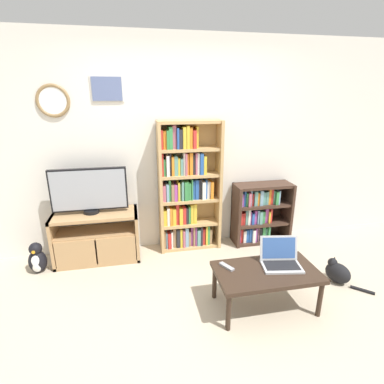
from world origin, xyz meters
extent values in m
plane|color=#BCAD93|center=(0.00, 0.00, 0.00)|extent=(18.00, 18.00, 0.00)
cube|color=silver|center=(0.00, 1.63, 1.30)|extent=(6.58, 0.06, 2.60)
torus|color=olive|center=(-1.42, 1.59, 1.86)|extent=(0.36, 0.04, 0.36)
cylinder|color=white|center=(-1.42, 1.59, 1.86)|extent=(0.29, 0.02, 0.29)
cube|color=silver|center=(-0.84, 1.60, 1.98)|extent=(0.36, 0.01, 0.28)
cube|color=slate|center=(-0.84, 1.59, 1.98)|extent=(0.33, 0.02, 0.25)
cube|color=tan|center=(-1.56, 1.38, 0.30)|extent=(0.04, 0.42, 0.60)
cube|color=tan|center=(-0.61, 1.38, 0.30)|extent=(0.04, 0.42, 0.60)
cube|color=tan|center=(-1.09, 1.38, 0.58)|extent=(0.98, 0.42, 0.04)
cube|color=tan|center=(-1.09, 1.38, 0.02)|extent=(0.98, 0.42, 0.04)
cube|color=tan|center=(-1.09, 1.38, 0.36)|extent=(0.91, 0.38, 0.04)
cube|color=tan|center=(-1.31, 1.18, 0.20)|extent=(0.44, 0.02, 0.32)
cube|color=tan|center=(-0.86, 1.18, 0.20)|extent=(0.44, 0.02, 0.32)
cylinder|color=black|center=(-1.12, 1.40, 0.62)|extent=(0.18, 0.18, 0.04)
cube|color=black|center=(-1.12, 1.40, 0.89)|extent=(0.85, 0.05, 0.50)
cube|color=#9399A3|center=(-1.12, 1.37, 0.89)|extent=(0.82, 0.01, 0.46)
cube|color=tan|center=(-0.30, 1.46, 0.82)|extent=(0.04, 0.26, 1.64)
cube|color=tan|center=(0.44, 1.46, 0.82)|extent=(0.04, 0.26, 1.64)
cube|color=tan|center=(0.07, 1.58, 0.82)|extent=(0.77, 0.02, 1.64)
cube|color=tan|center=(0.07, 1.46, 0.02)|extent=(0.70, 0.22, 0.04)
cube|color=tan|center=(0.07, 1.46, 0.34)|extent=(0.70, 0.22, 0.04)
cube|color=tan|center=(0.07, 1.46, 0.66)|extent=(0.70, 0.22, 0.04)
cube|color=tan|center=(0.07, 1.46, 0.98)|extent=(0.70, 0.22, 0.04)
cube|color=tan|center=(0.07, 1.46, 1.30)|extent=(0.70, 0.22, 0.04)
cube|color=tan|center=(0.07, 1.46, 1.62)|extent=(0.70, 0.22, 0.04)
cube|color=#93704C|center=(-0.27, 1.47, 0.16)|extent=(0.02, 0.18, 0.24)
cube|color=#759EB7|center=(-0.24, 1.46, 0.14)|extent=(0.02, 0.19, 0.21)
cube|color=red|center=(-0.21, 1.46, 0.14)|extent=(0.04, 0.20, 0.21)
cube|color=white|center=(-0.18, 1.46, 0.15)|extent=(0.02, 0.19, 0.22)
cube|color=#93704C|center=(-0.14, 1.47, 0.16)|extent=(0.04, 0.16, 0.26)
cube|color=#232328|center=(-0.10, 1.46, 0.16)|extent=(0.04, 0.19, 0.25)
cube|color=gold|center=(-0.06, 1.46, 0.16)|extent=(0.03, 0.19, 0.25)
cube|color=#B75B70|center=(-0.02, 1.46, 0.15)|extent=(0.03, 0.20, 0.23)
cube|color=#759EB7|center=(0.01, 1.46, 0.17)|extent=(0.04, 0.19, 0.26)
cube|color=#93704C|center=(0.05, 1.47, 0.14)|extent=(0.03, 0.17, 0.21)
cube|color=#9E4293|center=(0.08, 1.47, 0.16)|extent=(0.02, 0.16, 0.26)
cube|color=#93704C|center=(0.11, 1.47, 0.17)|extent=(0.02, 0.18, 0.26)
cube|color=#9E4293|center=(0.14, 1.47, 0.16)|extent=(0.02, 0.18, 0.25)
cube|color=#5B9389|center=(0.17, 1.46, 0.15)|extent=(0.04, 0.19, 0.22)
cube|color=#232328|center=(0.21, 1.46, 0.17)|extent=(0.02, 0.20, 0.26)
cube|color=red|center=(0.24, 1.47, 0.15)|extent=(0.04, 0.16, 0.22)
cube|color=gold|center=(0.28, 1.47, 0.17)|extent=(0.02, 0.18, 0.26)
cube|color=#388947|center=(0.30, 1.47, 0.17)|extent=(0.03, 0.17, 0.26)
cube|color=#93704C|center=(0.34, 1.47, 0.14)|extent=(0.03, 0.17, 0.21)
cube|color=gold|center=(-0.26, 1.47, 0.46)|extent=(0.04, 0.18, 0.20)
cube|color=white|center=(-0.22, 1.46, 0.47)|extent=(0.03, 0.19, 0.23)
cube|color=orange|center=(-0.18, 1.46, 0.47)|extent=(0.03, 0.20, 0.23)
cube|color=gold|center=(-0.14, 1.46, 0.46)|extent=(0.04, 0.19, 0.22)
cube|color=red|center=(-0.10, 1.47, 0.49)|extent=(0.04, 0.17, 0.27)
cube|color=gold|center=(-0.06, 1.46, 0.46)|extent=(0.04, 0.19, 0.21)
cube|color=red|center=(-0.01, 1.47, 0.47)|extent=(0.04, 0.18, 0.22)
cube|color=#232328|center=(0.02, 1.47, 0.46)|extent=(0.03, 0.18, 0.22)
cube|color=#388947|center=(0.05, 1.47, 0.47)|extent=(0.02, 0.18, 0.23)
cube|color=gold|center=(0.08, 1.47, 0.48)|extent=(0.03, 0.18, 0.25)
cube|color=gold|center=(0.12, 1.47, 0.48)|extent=(0.04, 0.18, 0.26)
cube|color=#B75B70|center=(-0.26, 1.47, 0.78)|extent=(0.04, 0.18, 0.20)
cube|color=#759EB7|center=(-0.22, 1.46, 0.79)|extent=(0.03, 0.19, 0.22)
cube|color=#388947|center=(-0.19, 1.47, 0.81)|extent=(0.03, 0.17, 0.26)
cube|color=#93704C|center=(-0.16, 1.46, 0.78)|extent=(0.04, 0.19, 0.21)
cube|color=#9E4293|center=(-0.12, 1.46, 0.78)|extent=(0.04, 0.19, 0.21)
cube|color=gold|center=(-0.08, 1.46, 0.79)|extent=(0.02, 0.20, 0.23)
cube|color=#5B9389|center=(-0.06, 1.47, 0.78)|extent=(0.02, 0.16, 0.21)
cube|color=#5B9389|center=(-0.03, 1.46, 0.80)|extent=(0.03, 0.19, 0.24)
cube|color=#388947|center=(0.00, 1.46, 0.79)|extent=(0.03, 0.20, 0.24)
cube|color=#388947|center=(0.03, 1.46, 0.80)|extent=(0.02, 0.19, 0.24)
cube|color=#388947|center=(0.06, 1.47, 0.79)|extent=(0.03, 0.18, 0.22)
cube|color=#388947|center=(0.08, 1.46, 0.81)|extent=(0.02, 0.19, 0.26)
cube|color=#2856A8|center=(0.11, 1.47, 0.79)|extent=(0.03, 0.16, 0.24)
cube|color=#2856A8|center=(0.15, 1.47, 0.80)|extent=(0.04, 0.17, 0.25)
cube|color=#232328|center=(0.19, 1.47, 0.80)|extent=(0.04, 0.16, 0.25)
cube|color=white|center=(0.23, 1.46, 0.79)|extent=(0.04, 0.20, 0.22)
cube|color=#2856A8|center=(0.27, 1.47, 0.80)|extent=(0.02, 0.17, 0.24)
cube|color=white|center=(0.30, 1.47, 0.78)|extent=(0.04, 0.16, 0.21)
cube|color=orange|center=(0.34, 1.46, 0.78)|extent=(0.03, 0.20, 0.22)
cube|color=red|center=(-0.27, 1.47, 1.13)|extent=(0.02, 0.18, 0.27)
cube|color=#388947|center=(-0.24, 1.47, 1.10)|extent=(0.03, 0.17, 0.20)
cube|color=white|center=(-0.21, 1.46, 1.12)|extent=(0.04, 0.20, 0.25)
cube|color=#232328|center=(-0.18, 1.47, 1.13)|extent=(0.02, 0.17, 0.27)
cube|color=orange|center=(-0.15, 1.47, 1.11)|extent=(0.03, 0.18, 0.23)
cube|color=#5B9389|center=(-0.11, 1.47, 1.11)|extent=(0.04, 0.18, 0.23)
cube|color=gold|center=(-0.07, 1.47, 1.10)|extent=(0.02, 0.17, 0.21)
cube|color=#5B9389|center=(-0.04, 1.47, 1.10)|extent=(0.03, 0.18, 0.20)
cube|color=white|center=(-0.01, 1.47, 1.13)|extent=(0.02, 0.18, 0.27)
cube|color=#B75B70|center=(0.01, 1.46, 1.13)|extent=(0.02, 0.20, 0.27)
cube|color=orange|center=(0.04, 1.47, 1.12)|extent=(0.02, 0.16, 0.25)
cube|color=orange|center=(0.07, 1.47, 1.13)|extent=(0.04, 0.18, 0.27)
cube|color=#232328|center=(0.11, 1.47, 1.12)|extent=(0.02, 0.17, 0.24)
cube|color=#B75B70|center=(0.14, 1.47, 1.13)|extent=(0.02, 0.18, 0.26)
cube|color=white|center=(0.16, 1.47, 1.13)|extent=(0.03, 0.17, 0.26)
cube|color=#2856A8|center=(0.20, 1.46, 1.13)|extent=(0.04, 0.20, 0.26)
cube|color=gold|center=(0.24, 1.46, 1.11)|extent=(0.04, 0.19, 0.22)
cube|color=red|center=(-0.27, 1.46, 1.43)|extent=(0.02, 0.19, 0.22)
cube|color=orange|center=(-0.23, 1.47, 1.42)|extent=(0.04, 0.17, 0.21)
cube|color=#388947|center=(-0.20, 1.46, 1.42)|extent=(0.03, 0.20, 0.22)
cube|color=#388947|center=(-0.17, 1.46, 1.44)|extent=(0.04, 0.19, 0.25)
cube|color=#B75B70|center=(-0.12, 1.47, 1.45)|extent=(0.04, 0.17, 0.27)
cube|color=#2856A8|center=(-0.08, 1.46, 1.44)|extent=(0.02, 0.20, 0.24)
cube|color=#232328|center=(-0.05, 1.46, 1.43)|extent=(0.04, 0.20, 0.22)
cube|color=gold|center=(-0.01, 1.46, 1.44)|extent=(0.04, 0.20, 0.25)
cube|color=gold|center=(0.03, 1.46, 1.45)|extent=(0.03, 0.20, 0.27)
cube|color=orange|center=(0.07, 1.46, 1.44)|extent=(0.03, 0.19, 0.24)
cube|color=red|center=(0.11, 1.46, 1.42)|extent=(0.04, 0.20, 0.21)
cube|color=gold|center=(0.15, 1.47, 1.44)|extent=(0.03, 0.16, 0.25)
cube|color=#3D281E|center=(0.68, 1.43, 0.41)|extent=(0.04, 0.31, 0.81)
cube|color=#3D281E|center=(1.41, 1.43, 0.41)|extent=(0.04, 0.31, 0.81)
cube|color=#3D281E|center=(1.04, 1.58, 0.41)|extent=(0.76, 0.02, 0.81)
cube|color=#3D281E|center=(1.04, 1.43, 0.02)|extent=(0.69, 0.28, 0.04)
cube|color=#3D281E|center=(1.04, 1.43, 0.28)|extent=(0.69, 0.28, 0.04)
cube|color=#3D281E|center=(1.04, 1.43, 0.54)|extent=(0.69, 0.28, 0.04)
cube|color=#3D281E|center=(1.04, 1.43, 0.79)|extent=(0.69, 0.28, 0.04)
cube|color=#9E4293|center=(0.72, 1.44, 0.13)|extent=(0.03, 0.21, 0.18)
cube|color=red|center=(0.75, 1.45, 0.13)|extent=(0.03, 0.20, 0.19)
cube|color=white|center=(0.79, 1.44, 0.12)|extent=(0.04, 0.22, 0.17)
cube|color=#2856A8|center=(0.83, 1.44, 0.13)|extent=(0.03, 0.22, 0.18)
cube|color=#2856A8|center=(0.87, 1.44, 0.13)|extent=(0.04, 0.22, 0.19)
cube|color=white|center=(0.91, 1.43, 0.13)|extent=(0.04, 0.25, 0.18)
cube|color=#9E4293|center=(0.94, 1.44, 0.14)|extent=(0.02, 0.24, 0.20)
cube|color=#232328|center=(0.96, 1.44, 0.14)|extent=(0.02, 0.22, 0.20)
cube|color=#B75B70|center=(0.98, 1.45, 0.13)|extent=(0.02, 0.20, 0.20)
cube|color=#232328|center=(1.02, 1.45, 0.13)|extent=(0.04, 0.19, 0.18)
cube|color=#388947|center=(1.06, 1.44, 0.14)|extent=(0.04, 0.22, 0.20)
cube|color=#5B9389|center=(1.09, 1.45, 0.12)|extent=(0.03, 0.19, 0.17)
cube|color=#388947|center=(1.12, 1.44, 0.14)|extent=(0.02, 0.25, 0.21)
cube|color=#5B9389|center=(1.14, 1.45, 0.13)|extent=(0.02, 0.20, 0.18)
cube|color=red|center=(0.71, 1.44, 0.40)|extent=(0.02, 0.23, 0.20)
cube|color=red|center=(0.74, 1.44, 0.38)|extent=(0.03, 0.21, 0.16)
cube|color=red|center=(0.77, 1.45, 0.38)|extent=(0.03, 0.21, 0.16)
cube|color=#5B9389|center=(0.80, 1.44, 0.40)|extent=(0.03, 0.22, 0.21)
cube|color=white|center=(0.83, 1.44, 0.40)|extent=(0.03, 0.22, 0.21)
cube|color=#9E4293|center=(0.86, 1.44, 0.38)|extent=(0.02, 0.21, 0.17)
cube|color=#2856A8|center=(0.89, 1.44, 0.37)|extent=(0.03, 0.23, 0.16)
cube|color=#9E4293|center=(0.92, 1.44, 0.39)|extent=(0.04, 0.21, 0.19)
cube|color=#759EB7|center=(0.96, 1.44, 0.39)|extent=(0.02, 0.23, 0.19)
cube|color=#5B9389|center=(0.99, 1.44, 0.38)|extent=(0.04, 0.25, 0.18)
cube|color=#388947|center=(1.04, 1.44, 0.38)|extent=(0.04, 0.21, 0.16)
cube|color=#9E4293|center=(1.08, 1.45, 0.39)|extent=(0.04, 0.20, 0.19)
cube|color=gold|center=(1.12, 1.44, 0.38)|extent=(0.02, 0.23, 0.16)
cube|color=red|center=(1.14, 1.44, 0.39)|extent=(0.02, 0.22, 0.20)
cube|color=#759EB7|center=(0.71, 1.44, 0.66)|extent=(0.02, 0.23, 0.21)
cube|color=#9E4293|center=(0.73, 1.44, 0.63)|extent=(0.02, 0.21, 0.16)
cube|color=#2856A8|center=(0.76, 1.45, 0.66)|extent=(0.02, 0.20, 0.21)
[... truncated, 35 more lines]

